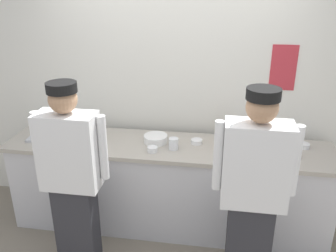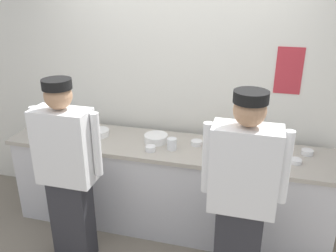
% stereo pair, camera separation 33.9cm
% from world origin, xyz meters
% --- Properties ---
extents(ground_plane, '(9.00, 9.00, 0.00)m').
position_xyz_m(ground_plane, '(0.00, 0.00, 0.00)').
color(ground_plane, slate).
extents(wall_back, '(4.89, 0.11, 2.94)m').
position_xyz_m(wall_back, '(0.00, 0.80, 1.47)').
color(wall_back, silver).
rests_on(wall_back, ground).
extents(prep_counter, '(3.12, 0.65, 0.91)m').
position_xyz_m(prep_counter, '(0.00, 0.35, 0.46)').
color(prep_counter, silver).
rests_on(prep_counter, ground).
extents(chef_near_left, '(0.61, 0.24, 1.68)m').
position_xyz_m(chef_near_left, '(-0.69, -0.32, 0.90)').
color(chef_near_left, '#2D2D33').
rests_on(chef_near_left, ground).
extents(chef_center, '(0.62, 0.24, 1.71)m').
position_xyz_m(chef_center, '(0.75, -0.36, 0.92)').
color(chef_center, '#2D2D33').
rests_on(chef_center, ground).
extents(plate_stack_front, '(0.23, 0.23, 0.07)m').
position_xyz_m(plate_stack_front, '(-0.13, 0.39, 0.95)').
color(plate_stack_front, white).
rests_on(plate_stack_front, prep_counter).
extents(plate_stack_rear, '(0.21, 0.21, 0.06)m').
position_xyz_m(plate_stack_rear, '(-0.73, 0.38, 0.94)').
color(plate_stack_rear, white).
rests_on(plate_stack_rear, prep_counter).
extents(mixing_bowl_steel, '(0.35, 0.35, 0.12)m').
position_xyz_m(mixing_bowl_steel, '(0.73, 0.33, 0.97)').
color(mixing_bowl_steel, '#B7BABF').
rests_on(mixing_bowl_steel, prep_counter).
extents(sheet_tray, '(0.53, 0.33, 0.02)m').
position_xyz_m(sheet_tray, '(-1.12, 0.35, 0.92)').
color(sheet_tray, '#B7BABF').
rests_on(sheet_tray, prep_counter).
extents(squeeze_bottle_primary, '(0.05, 0.05, 0.21)m').
position_xyz_m(squeeze_bottle_primary, '(0.53, 0.48, 1.01)').
color(squeeze_bottle_primary, orange).
rests_on(squeeze_bottle_primary, prep_counter).
extents(ramekin_yellow_sauce, '(0.09, 0.09, 0.05)m').
position_xyz_m(ramekin_yellow_sauce, '(-0.12, 0.18, 0.94)').
color(ramekin_yellow_sauce, white).
rests_on(ramekin_yellow_sauce, prep_counter).
extents(ramekin_red_sauce, '(0.11, 0.11, 0.04)m').
position_xyz_m(ramekin_red_sauce, '(0.27, 0.42, 0.93)').
color(ramekin_red_sauce, white).
rests_on(ramekin_red_sauce, prep_counter).
extents(ramekin_orange_sauce, '(0.11, 0.11, 0.04)m').
position_xyz_m(ramekin_orange_sauce, '(1.15, 0.29, 0.93)').
color(ramekin_orange_sauce, white).
rests_on(ramekin_orange_sauce, prep_counter).
extents(ramekin_green_sauce, '(0.10, 0.10, 0.04)m').
position_xyz_m(ramekin_green_sauce, '(1.26, 0.48, 0.93)').
color(ramekin_green_sauce, white).
rests_on(ramekin_green_sauce, prep_counter).
extents(deli_cup, '(0.09, 0.09, 0.11)m').
position_xyz_m(deli_cup, '(0.06, 0.27, 0.96)').
color(deli_cup, white).
rests_on(deli_cup, prep_counter).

